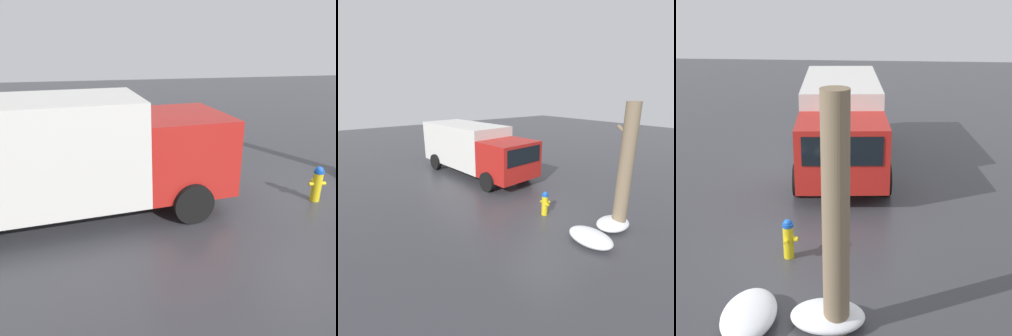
# 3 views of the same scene
# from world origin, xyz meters

# --- Properties ---
(ground_plane) EXTENTS (60.00, 60.00, 0.00)m
(ground_plane) POSITION_xyz_m (0.00, 0.00, 0.00)
(ground_plane) COLOR #38383D
(fire_hydrant) EXTENTS (0.43, 0.34, 0.91)m
(fire_hydrant) POSITION_xyz_m (-0.00, -0.00, 0.47)
(fire_hydrant) COLOR yellow
(fire_hydrant) RESTS_ON ground_plane
(tree_trunk) EXTENTS (0.67, 0.44, 4.14)m
(tree_trunk) POSITION_xyz_m (-2.20, -1.24, 2.08)
(tree_trunk) COLOR #7F6B51
(tree_trunk) RESTS_ON ground_plane
(delivery_truck) EXTENTS (7.43, 3.22, 2.67)m
(delivery_truck) POSITION_xyz_m (6.05, -0.62, 1.48)
(delivery_truck) COLOR red
(delivery_truck) RESTS_ON ground_plane
(pedestrian) EXTENTS (0.36, 0.36, 1.66)m
(pedestrian) POSITION_xyz_m (3.71, -2.03, 0.91)
(pedestrian) COLOR #23232D
(pedestrian) RESTS_ON ground_plane
(snow_pile_by_hydrant) EXTENTS (0.91, 1.29, 0.35)m
(snow_pile_by_hydrant) POSITION_xyz_m (-2.10, -1.08, 0.17)
(snow_pile_by_hydrant) COLOR white
(snow_pile_by_hydrant) RESTS_ON ground_plane
(snow_pile_curbside) EXTENTS (1.42, 0.94, 0.39)m
(snow_pile_curbside) POSITION_xyz_m (-2.19, 0.27, 0.20)
(snow_pile_curbside) COLOR white
(snow_pile_curbside) RESTS_ON ground_plane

